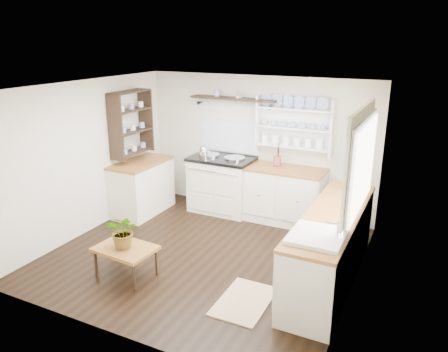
{
  "coord_description": "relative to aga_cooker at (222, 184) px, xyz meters",
  "views": [
    {
      "loc": [
        2.66,
        -4.77,
        2.9
      ],
      "look_at": [
        0.18,
        0.25,
        1.1
      ],
      "focal_mm": 35.0,
      "sensor_mm": 36.0,
      "label": 1
    }
  ],
  "objects": [
    {
      "name": "floor_rug",
      "position": [
        1.47,
        -2.37,
        -0.48
      ],
      "size": [
        0.56,
        0.86,
        0.02
      ],
      "primitive_type": "cube",
      "rotation": [
        0.0,
        0.0,
        0.01
      ],
      "color": "#85694D",
      "rests_on": "floor"
    },
    {
      "name": "center_table",
      "position": [
        -0.1,
        -2.5,
        -0.14
      ],
      "size": [
        0.77,
        0.57,
        0.4
      ],
      "rotation": [
        0.0,
        0.0,
        -0.08
      ],
      "color": "brown",
      "rests_on": "floor"
    },
    {
      "name": "ceiling",
      "position": [
        0.51,
        -1.57,
        1.82
      ],
      "size": [
        4.0,
        3.8,
        0.01
      ],
      "primitive_type": "cube",
      "color": "white",
      "rests_on": "wall_back"
    },
    {
      "name": "wall_right",
      "position": [
        2.51,
        -1.57,
        0.67
      ],
      "size": [
        0.02,
        3.8,
        2.3
      ],
      "primitive_type": "cube",
      "color": "beige",
      "rests_on": "ground"
    },
    {
      "name": "utensil_crock",
      "position": [
        0.95,
        0.11,
        0.5
      ],
      "size": [
        0.13,
        0.13,
        0.15
      ],
      "primitive_type": "cylinder",
      "color": "brown",
      "rests_on": "back_cabinets"
    },
    {
      "name": "floor",
      "position": [
        0.51,
        -1.57,
        -0.48
      ],
      "size": [
        4.0,
        3.8,
        0.01
      ],
      "primitive_type": "cube",
      "color": "black",
      "rests_on": "ground"
    },
    {
      "name": "belfast_sink",
      "position": [
        2.21,
        -2.22,
        0.32
      ],
      "size": [
        0.55,
        0.6,
        0.45
      ],
      "color": "white",
      "rests_on": "right_cabinets"
    },
    {
      "name": "window",
      "position": [
        2.46,
        -1.42,
        1.08
      ],
      "size": [
        0.08,
        1.55,
        1.22
      ],
      "color": "white",
      "rests_on": "wall_right"
    },
    {
      "name": "left_cabinets",
      "position": [
        -1.19,
        -0.67,
        -0.02
      ],
      "size": [
        0.62,
        1.13,
        0.9
      ],
      "color": "beige",
      "rests_on": "floor"
    },
    {
      "name": "high_shelf",
      "position": [
        0.11,
        0.21,
        1.42
      ],
      "size": [
        1.5,
        0.29,
        0.16
      ],
      "color": "black",
      "rests_on": "wall_back"
    },
    {
      "name": "plate_rack",
      "position": [
        1.16,
        0.29,
        1.07
      ],
      "size": [
        1.2,
        0.22,
        0.9
      ],
      "color": "white",
      "rests_on": "wall_back"
    },
    {
      "name": "back_cabinets",
      "position": [
        1.11,
        0.03,
        -0.02
      ],
      "size": [
        1.27,
        0.63,
        0.9
      ],
      "color": "beige",
      "rests_on": "floor"
    },
    {
      "name": "right_cabinets",
      "position": [
        2.21,
        -1.47,
        -0.02
      ],
      "size": [
        0.62,
        2.43,
        0.9
      ],
      "color": "beige",
      "rests_on": "floor"
    },
    {
      "name": "kettle",
      "position": [
        -0.28,
        -0.12,
        0.55
      ],
      "size": [
        0.17,
        0.17,
        0.21
      ],
      "primitive_type": null,
      "color": "silver",
      "rests_on": "aga_cooker"
    },
    {
      "name": "wall_back",
      "position": [
        0.51,
        0.33,
        0.67
      ],
      "size": [
        4.0,
        0.02,
        2.3
      ],
      "primitive_type": "cube",
      "color": "beige",
      "rests_on": "ground"
    },
    {
      "name": "wall_left",
      "position": [
        -1.49,
        -1.57,
        0.67
      ],
      "size": [
        0.02,
        3.8,
        2.3
      ],
      "primitive_type": "cube",
      "color": "beige",
      "rests_on": "ground"
    },
    {
      "name": "left_shelving",
      "position": [
        -1.33,
        -0.67,
        1.07
      ],
      "size": [
        0.28,
        0.8,
        1.05
      ],
      "primitive_type": "cube",
      "color": "black",
      "rests_on": "wall_left"
    },
    {
      "name": "potted_plant",
      "position": [
        -0.1,
        -2.5,
        0.13
      ],
      "size": [
        0.45,
        0.41,
        0.44
      ],
      "primitive_type": "imported",
      "rotation": [
        0.0,
        0.0,
        0.17
      ],
      "color": "#3F7233",
      "rests_on": "center_table"
    },
    {
      "name": "aga_cooker",
      "position": [
        0.0,
        0.0,
        0.0
      ],
      "size": [
        1.07,
        0.74,
        0.98
      ],
      "color": "#EFE5CF",
      "rests_on": "floor"
    }
  ]
}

